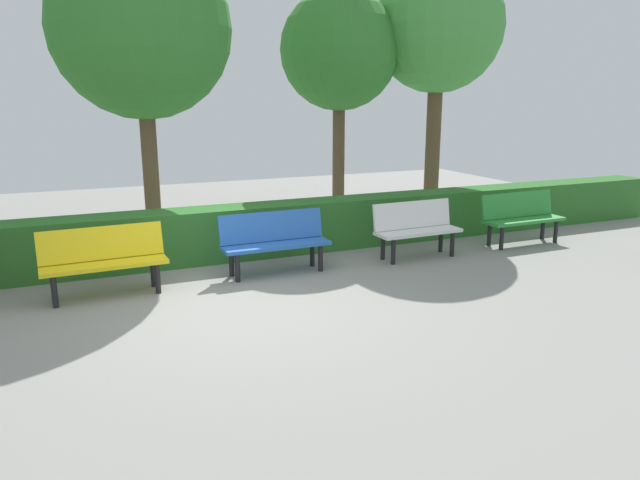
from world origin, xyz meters
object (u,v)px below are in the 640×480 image
(bench_green, at_px, (521,216))
(bench_white, at_px, (416,227))
(bench_yellow, at_px, (104,258))
(bench_blue, at_px, (274,239))
(tree_mid, at_px, (339,51))
(tree_near, at_px, (438,28))
(tree_far, at_px, (141,29))

(bench_green, relative_size, bench_white, 1.07)
(bench_green, distance_m, bench_yellow, 6.68)
(bench_white, bearing_deg, bench_blue, -3.61)
(bench_white, distance_m, bench_yellow, 4.57)
(bench_blue, bearing_deg, bench_green, 178.68)
(bench_green, bearing_deg, bench_blue, -1.71)
(bench_blue, distance_m, bench_yellow, 2.29)
(bench_green, xyz_separation_m, tree_mid, (1.98, -3.07, 2.79))
(tree_near, xyz_separation_m, tree_mid, (1.90, -0.47, -0.45))
(bench_green, relative_size, bench_blue, 0.97)
(bench_white, distance_m, tree_mid, 4.18)
(bench_yellow, xyz_separation_m, tree_mid, (-4.70, -3.10, 2.79))
(tree_near, bearing_deg, bench_blue, 30.54)
(tree_near, relative_size, tree_far, 1.04)
(bench_green, distance_m, bench_blue, 4.39)
(tree_near, height_order, tree_far, tree_near)
(bench_white, bearing_deg, tree_far, -34.33)
(tree_mid, height_order, tree_far, tree_far)
(bench_white, bearing_deg, bench_green, 179.36)
(bench_yellow, xyz_separation_m, tree_near, (-6.60, -2.63, 3.25))
(bench_white, distance_m, tree_near, 4.65)
(bench_yellow, relative_size, tree_mid, 0.34)
(bench_green, xyz_separation_m, bench_white, (2.10, 0.03, -0.00))
(bench_white, height_order, bench_blue, same)
(bench_blue, relative_size, tree_mid, 0.35)
(bench_blue, height_order, tree_mid, tree_mid)
(bench_white, height_order, tree_far, tree_far)
(bench_green, height_order, tree_near, tree_near)
(bench_blue, height_order, tree_near, tree_near)
(tree_near, bearing_deg, tree_mid, -13.95)
(bench_yellow, relative_size, tree_far, 0.31)
(bench_green, bearing_deg, bench_white, -0.16)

